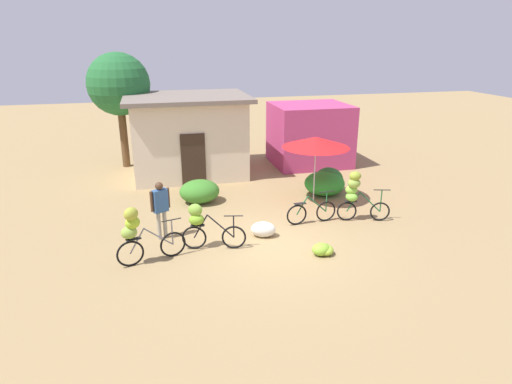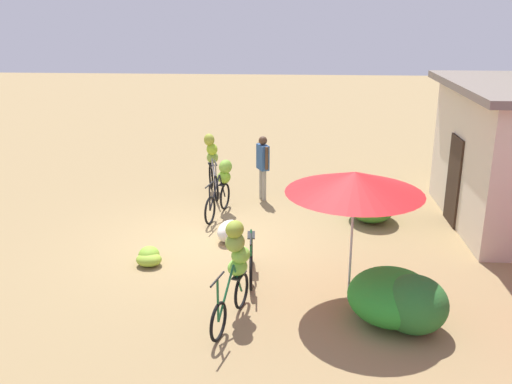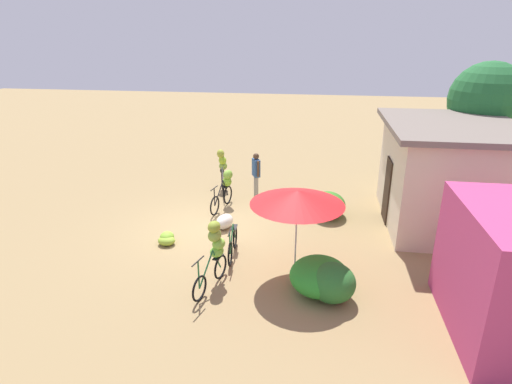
{
  "view_description": "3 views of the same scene",
  "coord_description": "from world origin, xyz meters",
  "views": [
    {
      "loc": [
        -2.95,
        -10.34,
        5.3
      ],
      "look_at": [
        -0.11,
        1.29,
        1.06
      ],
      "focal_mm": 30.63,
      "sensor_mm": 36.0,
      "label": 1
    },
    {
      "loc": [
        11.01,
        1.76,
        4.78
      ],
      "look_at": [
        0.1,
        1.07,
        1.17
      ],
      "focal_mm": 40.09,
      "sensor_mm": 36.0,
      "label": 2
    },
    {
      "loc": [
        11.45,
        3.16,
        5.68
      ],
      "look_at": [
        -0.27,
        1.44,
        1.18
      ],
      "focal_mm": 29.77,
      "sensor_mm": 36.0,
      "label": 3
    }
  ],
  "objects": [
    {
      "name": "bicycle_near_pile",
      "position": [
        -1.82,
        0.14,
        0.73
      ],
      "size": [
        1.67,
        0.56,
        1.26
      ],
      "color": "black",
      "rests_on": "ground"
    },
    {
      "name": "hedge_bush_front_left",
      "position": [
        -1.51,
        3.63,
        0.39
      ],
      "size": [
        1.35,
        1.12,
        0.79
      ],
      "primitive_type": "ellipsoid",
      "color": "#3A7C28",
      "rests_on": "ground"
    },
    {
      "name": "ground_plane",
      "position": [
        0.0,
        0.0,
        0.0
      ],
      "size": [
        60.0,
        60.0,
        0.0
      ],
      "primitive_type": "plane",
      "color": "#94794E"
    },
    {
      "name": "bicycle_leftmost",
      "position": [
        -3.44,
        -0.31,
        0.86
      ],
      "size": [
        1.71,
        0.58,
        1.54
      ],
      "color": "black",
      "rests_on": "ground"
    },
    {
      "name": "market_umbrella",
      "position": [
        2.27,
        2.78,
        2.08
      ],
      "size": [
        2.23,
        2.23,
        2.25
      ],
      "color": "beige",
      "rests_on": "ground"
    },
    {
      "name": "bicycle_by_shop",
      "position": [
        2.88,
        0.92,
        0.91
      ],
      "size": [
        1.57,
        0.56,
        1.58
      ],
      "color": "black",
      "rests_on": "ground"
    },
    {
      "name": "person_vendor",
      "position": [
        -2.85,
        1.06,
        1.01
      ],
      "size": [
        0.53,
        0.35,
        1.65
      ],
      "color": "gray",
      "rests_on": "ground"
    },
    {
      "name": "hedge_bush_mid",
      "position": [
        3.18,
        3.67,
        0.44
      ],
      "size": [
        1.04,
        1.04,
        0.88
      ],
      "primitive_type": "ellipsoid",
      "color": "#2A6B2B",
      "rests_on": "ground"
    },
    {
      "name": "produce_sack",
      "position": [
        -0.1,
        0.49,
        0.22
      ],
      "size": [
        0.8,
        0.63,
        0.44
      ],
      "primitive_type": "ellipsoid",
      "rotation": [
        0.0,
        0.0,
        2.83
      ],
      "color": "silver",
      "rests_on": "ground"
    },
    {
      "name": "hedge_bush_front_right",
      "position": [
        2.91,
        3.38,
        0.41
      ],
      "size": [
        1.43,
        1.38,
        0.82
      ],
      "primitive_type": "ellipsoid",
      "color": "#2C8D2B",
      "rests_on": "ground"
    },
    {
      "name": "bicycle_center_loaded",
      "position": [
        1.55,
        1.07,
        0.35
      ],
      "size": [
        1.6,
        0.18,
        0.97
      ],
      "color": "black",
      "rests_on": "ground"
    },
    {
      "name": "banana_pile_on_ground",
      "position": [
        1.13,
        -0.93,
        0.15
      ],
      "size": [
        0.61,
        0.52,
        0.32
      ],
      "color": "#93B736",
      "rests_on": "ground"
    }
  ]
}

